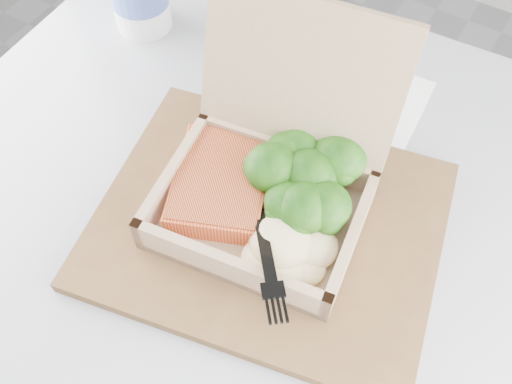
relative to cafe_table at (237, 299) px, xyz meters
The scene contains 8 objects.
cafe_table is the anchor object (origin of this frame).
serving_tray 0.20m from the cafe_table, 31.53° to the left, with size 0.35×0.28×0.01m, color brown.
takeout_container 0.25m from the cafe_table, 69.52° to the left, with size 0.23×0.24×0.19m.
salmon_fillet 0.23m from the cafe_table, 141.18° to the left, with size 0.09×0.12×0.03m, color orange.
broccoli_pile 0.25m from the cafe_table, 51.10° to the left, with size 0.13×0.13×0.05m, color #346B17, non-canonical shape.
mashed_potatoes 0.24m from the cafe_table, ahead, with size 0.10×0.09×0.03m, color beige.
plastic_fork 0.25m from the cafe_table, ahead, with size 0.11×0.12×0.03m.
receipt 0.30m from the cafe_table, 73.70° to the left, with size 0.08×0.16×0.00m, color white.
Camera 1 is at (0.42, 0.23, 1.24)m, focal length 40.00 mm.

